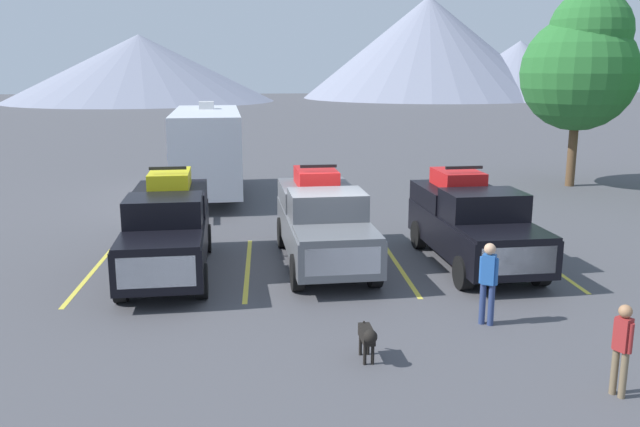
# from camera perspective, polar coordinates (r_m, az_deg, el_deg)

# --- Properties ---
(ground_plane) EXTENTS (240.00, 240.00, 0.00)m
(ground_plane) POSITION_cam_1_polar(r_m,az_deg,el_deg) (17.22, 0.36, -4.85)
(ground_plane) COLOR #47474C
(pickup_truck_a) EXTENTS (2.33, 5.80, 2.60)m
(pickup_truck_a) POSITION_cam_1_polar(r_m,az_deg,el_deg) (17.20, -13.02, -1.15)
(pickup_truck_a) COLOR black
(pickup_truck_a) RESTS_ON ground
(pickup_truck_b) EXTENTS (2.41, 5.83, 2.53)m
(pickup_truck_b) POSITION_cam_1_polar(r_m,az_deg,el_deg) (17.53, 0.24, -0.59)
(pickup_truck_b) COLOR #595B60
(pickup_truck_b) RESTS_ON ground
(pickup_truck_c) EXTENTS (2.46, 5.51, 2.51)m
(pickup_truck_c) POSITION_cam_1_polar(r_m,az_deg,el_deg) (17.97, 13.01, -0.67)
(pickup_truck_c) COLOR black
(pickup_truck_c) RESTS_ON ground
(lot_stripe_a) EXTENTS (0.12, 5.50, 0.01)m
(lot_stripe_a) POSITION_cam_1_polar(r_m,az_deg,el_deg) (18.03, -19.02, -4.74)
(lot_stripe_a) COLOR gold
(lot_stripe_a) RESTS_ON ground
(lot_stripe_b) EXTENTS (0.12, 5.50, 0.01)m
(lot_stripe_b) POSITION_cam_1_polar(r_m,az_deg,el_deg) (17.46, -6.26, -4.66)
(lot_stripe_b) COLOR gold
(lot_stripe_b) RESTS_ON ground
(lot_stripe_c) EXTENTS (0.12, 5.50, 0.01)m
(lot_stripe_c) POSITION_cam_1_polar(r_m,az_deg,el_deg) (17.79, 6.67, -4.35)
(lot_stripe_c) COLOR gold
(lot_stripe_c) RESTS_ON ground
(lot_stripe_d) EXTENTS (0.12, 5.50, 0.01)m
(lot_stripe_d) POSITION_cam_1_polar(r_m,az_deg,el_deg) (18.96, 18.55, -3.86)
(lot_stripe_d) COLOR gold
(lot_stripe_d) RESTS_ON ground
(camper_trailer_a) EXTENTS (3.05, 9.03, 3.77)m
(camper_trailer_a) POSITION_cam_1_polar(r_m,az_deg,el_deg) (26.88, -9.71, 5.60)
(camper_trailer_a) COLOR silver
(camper_trailer_a) RESTS_ON ground
(person_a) EXTENTS (0.26, 0.31, 1.54)m
(person_a) POSITION_cam_1_polar(r_m,az_deg,el_deg) (11.58, 24.64, -10.22)
(person_a) COLOR #726047
(person_a) RESTS_ON ground
(person_b) EXTENTS (0.34, 0.30, 1.71)m
(person_b) POSITION_cam_1_polar(r_m,az_deg,el_deg) (13.76, 14.34, -5.44)
(person_b) COLOR navy
(person_b) RESTS_ON ground
(dog) EXTENTS (0.26, 0.85, 0.70)m
(dog) POSITION_cam_1_polar(r_m,az_deg,el_deg) (11.89, 4.15, -10.56)
(dog) COLOR black
(dog) RESTS_ON ground
(tree_a) EXTENTS (4.92, 4.92, 8.34)m
(tree_a) POSITION_cam_1_polar(r_m,az_deg,el_deg) (30.89, 21.67, 12.00)
(tree_a) COLOR brown
(tree_a) RESTS_ON ground
(mountain_ridge) EXTENTS (130.54, 50.68, 17.06)m
(mountain_ridge) POSITION_cam_1_polar(r_m,az_deg,el_deg) (110.74, -3.08, 13.40)
(mountain_ridge) COLOR gray
(mountain_ridge) RESTS_ON ground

